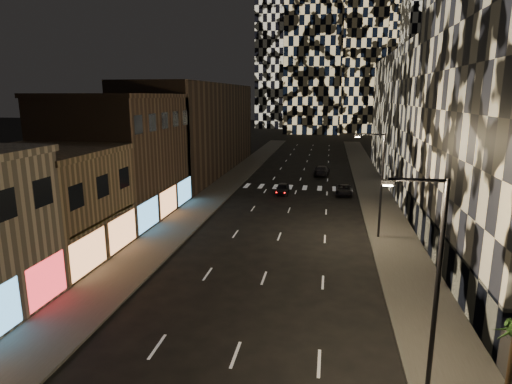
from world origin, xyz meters
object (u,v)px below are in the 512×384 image
at_px(car_dark_oncoming, 322,170).
at_px(car_dark_rightlane, 344,190).
at_px(streetlight_near, 432,271).
at_px(car_dark_midlane, 282,189).
at_px(streetlight_far, 379,178).

bearing_deg(car_dark_oncoming, car_dark_rightlane, 106.01).
xyz_separation_m(streetlight_near, car_dark_oncoming, (-5.30, 49.84, -4.60)).
bearing_deg(streetlight_near, car_dark_rightlane, 93.55).
bearing_deg(car_dark_oncoming, car_dark_midlane, 74.83).
relative_size(car_dark_oncoming, car_dark_rightlane, 1.17).
distance_m(streetlight_near, car_dark_oncoming, 50.33).
xyz_separation_m(car_dark_midlane, car_dark_oncoming, (4.66, 14.06, 0.07)).
relative_size(car_dark_midlane, car_dark_oncoming, 0.77).
distance_m(car_dark_oncoming, car_dark_rightlane, 13.65).
distance_m(streetlight_near, car_dark_midlane, 37.43).
distance_m(streetlight_far, car_dark_midlane, 19.24).
height_order(streetlight_near, car_dark_oncoming, streetlight_near).
bearing_deg(car_dark_midlane, streetlight_far, -57.87).
distance_m(streetlight_near, streetlight_far, 20.00).
xyz_separation_m(streetlight_near, car_dark_midlane, (-9.96, 35.78, -4.67)).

